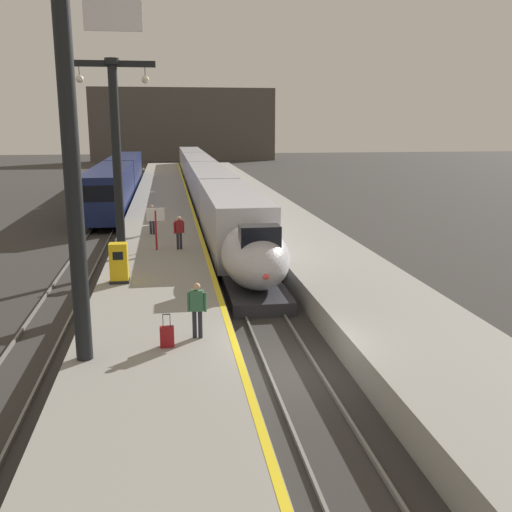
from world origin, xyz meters
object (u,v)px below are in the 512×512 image
(station_column_near, at_px, (71,120))
(ticket_machine_yellow, at_px, (119,264))
(passenger_far_waiting, at_px, (152,217))
(highspeed_train_main, at_px, (204,179))
(departure_info_board, at_px, (156,220))
(passenger_near_edge, at_px, (197,306))
(station_column_mid, at_px, (116,138))
(regional_train_adjacent, at_px, (119,178))
(passenger_mid_platform, at_px, (179,230))
(rolling_suitcase, at_px, (167,337))

(station_column_near, height_order, ticket_machine_yellow, station_column_near)
(passenger_far_waiting, height_order, ticket_machine_yellow, passenger_far_waiting)
(highspeed_train_main, distance_m, departure_info_board, 28.46)
(passenger_near_edge, bearing_deg, station_column_mid, 103.79)
(passenger_far_waiting, bearing_deg, passenger_near_edge, -84.36)
(regional_train_adjacent, bearing_deg, passenger_far_waiting, -81.41)
(regional_train_adjacent, height_order, ticket_machine_yellow, regional_train_adjacent)
(passenger_mid_platform, xyz_separation_m, rolling_suitcase, (-0.66, -13.28, -0.69))
(highspeed_train_main, height_order, passenger_near_edge, highspeed_train_main)
(station_column_near, height_order, passenger_far_waiting, station_column_near)
(station_column_mid, xyz_separation_m, passenger_far_waiting, (1.42, 4.44, -4.53))
(highspeed_train_main, xyz_separation_m, regional_train_adjacent, (-8.10, 0.20, 0.15))
(passenger_near_edge, bearing_deg, departure_info_board, 96.20)
(highspeed_train_main, distance_m, passenger_mid_platform, 28.31)
(regional_train_adjacent, height_order, passenger_far_waiting, regional_train_adjacent)
(highspeed_train_main, relative_size, regional_train_adjacent, 2.04)
(passenger_near_edge, bearing_deg, regional_train_adjacent, 97.37)
(regional_train_adjacent, xyz_separation_m, rolling_suitcase, (4.41, -41.63, -0.77))
(passenger_far_waiting, relative_size, rolling_suitcase, 1.72)
(station_column_near, height_order, departure_info_board, station_column_near)
(station_column_near, bearing_deg, ticket_machine_yellow, 87.81)
(station_column_mid, distance_m, departure_info_board, 4.37)
(station_column_near, height_order, station_column_mid, station_column_near)
(passenger_near_edge, bearing_deg, ticket_machine_yellow, 112.38)
(passenger_far_waiting, distance_m, rolling_suitcase, 17.71)
(regional_train_adjacent, height_order, departure_info_board, regional_train_adjacent)
(passenger_mid_platform, bearing_deg, regional_train_adjacent, 100.14)
(highspeed_train_main, height_order, station_column_mid, station_column_mid)
(passenger_near_edge, distance_m, rolling_suitcase, 1.27)
(station_column_near, relative_size, passenger_mid_platform, 6.18)
(passenger_mid_platform, height_order, rolling_suitcase, passenger_mid_platform)
(regional_train_adjacent, distance_m, station_column_near, 42.54)
(passenger_mid_platform, xyz_separation_m, ticket_machine_yellow, (-2.52, -6.01, -0.25))
(highspeed_train_main, distance_m, ticket_machine_yellow, 34.60)
(regional_train_adjacent, xyz_separation_m, departure_info_board, (3.93, -28.34, 0.43))
(station_column_near, xyz_separation_m, departure_info_board, (1.68, 13.82, -4.80))
(rolling_suitcase, bearing_deg, ticket_machine_yellow, 104.35)
(highspeed_train_main, height_order, regional_train_adjacent, regional_train_adjacent)
(departure_info_board, bearing_deg, regional_train_adjacent, 97.89)
(passenger_mid_platform, bearing_deg, passenger_far_waiting, 108.25)
(station_column_mid, relative_size, passenger_near_edge, 5.43)
(regional_train_adjacent, distance_m, passenger_mid_platform, 28.79)
(passenger_mid_platform, relative_size, departure_info_board, 0.80)
(passenger_near_edge, xyz_separation_m, ticket_machine_yellow, (-2.76, 6.69, -0.25))
(station_column_mid, bearing_deg, departure_info_board, 1.65)
(station_column_near, bearing_deg, rolling_suitcase, 13.81)
(station_column_mid, height_order, departure_info_board, station_column_mid)
(highspeed_train_main, bearing_deg, regional_train_adjacent, 178.61)
(station_column_near, bearing_deg, highspeed_train_main, 82.06)
(ticket_machine_yellow, xyz_separation_m, departure_info_board, (1.38, 6.01, 0.77))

